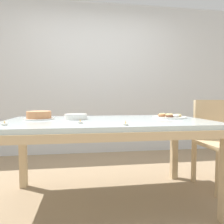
% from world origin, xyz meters
% --- Properties ---
extents(ground_plane, '(12.00, 12.00, 0.00)m').
position_xyz_m(ground_plane, '(0.00, 0.00, 0.00)').
color(ground_plane, '#997F60').
extents(wall_back, '(8.00, 0.10, 2.60)m').
position_xyz_m(wall_back, '(0.00, 1.77, 1.30)').
color(wall_back, silver).
rests_on(wall_back, ground).
extents(dining_table, '(1.84, 1.00, 0.76)m').
position_xyz_m(dining_table, '(0.00, 0.00, 0.68)').
color(dining_table, silver).
rests_on(dining_table, ground).
extents(chair, '(0.45, 0.45, 0.94)m').
position_xyz_m(chair, '(1.23, 0.20, 0.52)').
color(chair, '#D1B284').
rests_on(chair, ground).
extents(cake_chocolate_round, '(0.27, 0.27, 0.08)m').
position_xyz_m(cake_chocolate_round, '(-0.62, 0.13, 0.80)').
color(cake_chocolate_round, silver).
rests_on(cake_chocolate_round, dining_table).
extents(pastry_platter, '(0.33, 0.33, 0.04)m').
position_xyz_m(pastry_platter, '(0.64, 0.11, 0.77)').
color(pastry_platter, silver).
rests_on(pastry_platter, dining_table).
extents(plate_stack, '(0.21, 0.21, 0.05)m').
position_xyz_m(plate_stack, '(-0.28, 0.09, 0.79)').
color(plate_stack, silver).
rests_on(plate_stack, dining_table).
extents(tealight_near_cakes, '(0.04, 0.04, 0.04)m').
position_xyz_m(tealight_near_cakes, '(-0.24, -0.24, 0.77)').
color(tealight_near_cakes, silver).
rests_on(tealight_near_cakes, dining_table).
extents(tealight_centre, '(0.04, 0.04, 0.04)m').
position_xyz_m(tealight_centre, '(0.08, -0.41, 0.77)').
color(tealight_centre, silver).
rests_on(tealight_centre, dining_table).
extents(tealight_right_edge, '(0.04, 0.04, 0.04)m').
position_xyz_m(tealight_right_edge, '(-0.77, -0.28, 0.77)').
color(tealight_right_edge, silver).
rests_on(tealight_right_edge, dining_table).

